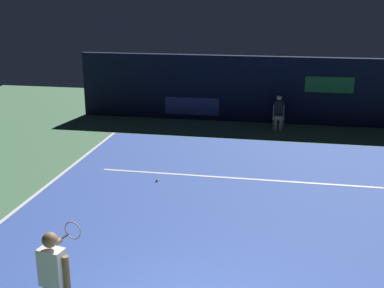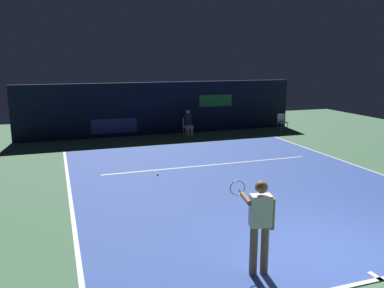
% 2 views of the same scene
% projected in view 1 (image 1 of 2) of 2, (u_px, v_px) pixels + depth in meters
% --- Properties ---
extents(ground_plane, '(28.77, 28.77, 0.00)m').
position_uv_depth(ground_plane, '(228.00, 210.00, 11.60)').
color(ground_plane, '#4C7A56').
extents(court_surface, '(9.86, 11.81, 0.01)m').
position_uv_depth(court_surface, '(228.00, 209.00, 11.60)').
color(court_surface, '#3856B2').
rests_on(court_surface, ground).
extents(line_sideline_right, '(0.10, 11.81, 0.01)m').
position_uv_depth(line_sideline_right, '(36.00, 194.00, 12.47)').
color(line_sideline_right, white).
rests_on(line_sideline_right, court_surface).
extents(line_service, '(7.69, 0.10, 0.01)m').
position_uv_depth(line_service, '(237.00, 178.00, 13.54)').
color(line_service, white).
rests_on(line_service, court_surface).
extents(back_wall, '(14.11, 0.33, 2.60)m').
position_uv_depth(back_wall, '(254.00, 89.00, 19.35)').
color(back_wall, black).
rests_on(back_wall, ground).
extents(tennis_player, '(0.51, 1.01, 1.73)m').
position_uv_depth(tennis_player, '(55.00, 279.00, 6.97)').
color(tennis_player, '#8C6647').
rests_on(tennis_player, ground).
extents(line_judge_on_chair, '(0.45, 0.54, 1.32)m').
position_uv_depth(line_judge_on_chair, '(279.00, 112.00, 18.31)').
color(line_judge_on_chair, white).
rests_on(line_judge_on_chair, ground).
extents(tennis_ball, '(0.07, 0.07, 0.07)m').
position_uv_depth(tennis_ball, '(157.00, 180.00, 13.31)').
color(tennis_ball, '#CCE033').
rests_on(tennis_ball, court_surface).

